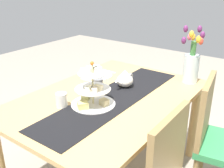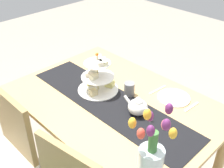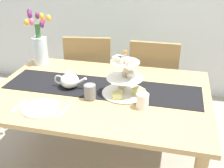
{
  "view_description": "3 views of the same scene",
  "coord_description": "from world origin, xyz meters",
  "views": [
    {
      "loc": [
        1.4,
        1.05,
        1.55
      ],
      "look_at": [
        0.01,
        0.04,
        0.84
      ],
      "focal_mm": 42.59,
      "sensor_mm": 36.0,
      "label": 1
    },
    {
      "loc": [
        -1.13,
        1.13,
        1.9
      ],
      "look_at": [
        0.08,
        -0.06,
        0.8
      ],
      "focal_mm": 44.97,
      "sensor_mm": 36.0,
      "label": 2
    },
    {
      "loc": [
        0.48,
        -1.62,
        1.6
      ],
      "look_at": [
        0.1,
        -0.04,
        0.81
      ],
      "focal_mm": 44.67,
      "sensor_mm": 36.0,
      "label": 3
    }
  ],
  "objects": [
    {
      "name": "table_runner",
      "position": [
        0.0,
        0.05,
        0.73
      ],
      "size": [
        1.36,
        0.34,
        0.0
      ],
      "primitive_type": "cube",
      "color": "black",
      "rests_on": "dining_table"
    },
    {
      "name": "tulip_vase",
      "position": [
        -0.61,
        0.37,
        0.89
      ],
      "size": [
        0.18,
        0.18,
        0.45
      ],
      "color": "silver",
      "rests_on": "dining_table"
    },
    {
      "name": "dining_table",
      "position": [
        0.0,
        0.0,
        0.63
      ],
      "size": [
        1.47,
        1.01,
        0.73
      ],
      "color": "tan",
      "rests_on": "ground_plane"
    },
    {
      "name": "knife_left",
      "position": [
        -0.14,
        -0.31,
        0.73
      ],
      "size": [
        0.03,
        0.17,
        0.01
      ],
      "primitive_type": "cube",
      "rotation": [
        0.0,
        0.0,
        -0.09
      ],
      "color": "silver",
      "rests_on": "dining_table"
    },
    {
      "name": "teapot",
      "position": [
        -0.22,
        0.0,
        0.79
      ],
      "size": [
        0.24,
        0.13,
        0.14
      ],
      "color": "white",
      "rests_on": "table_runner"
    },
    {
      "name": "fork_left",
      "position": [
        -0.43,
        -0.31,
        0.73
      ],
      "size": [
        0.02,
        0.15,
        0.01
      ],
      "primitive_type": "cube",
      "rotation": [
        0.0,
        0.0,
        -0.06
      ],
      "color": "silver",
      "rests_on": "dining_table"
    },
    {
      "name": "chair_left",
      "position": [
        -0.31,
        0.73,
        0.5
      ],
      "size": [
        0.48,
        0.48,
        0.91
      ],
      "color": "olive",
      "rests_on": "ground_plane"
    },
    {
      "name": "dinner_plate_left",
      "position": [
        -0.28,
        -0.31,
        0.74
      ],
      "size": [
        0.23,
        0.23,
        0.01
      ],
      "primitive_type": "cylinder",
      "color": "white",
      "rests_on": "dining_table"
    },
    {
      "name": "mug_white_text",
      "position": [
        0.31,
        -0.15,
        0.78
      ],
      "size": [
        0.08,
        0.08,
        0.09
      ],
      "primitive_type": "cylinder",
      "color": "white",
      "rests_on": "dining_table"
    },
    {
      "name": "tiered_cake_stand",
      "position": [
        0.18,
        -0.0,
        0.83
      ],
      "size": [
        0.3,
        0.3,
        0.3
      ],
      "color": "beige",
      "rests_on": "table_runner"
    },
    {
      "name": "mug_grey",
      "position": [
        -0.03,
        -0.12,
        0.78
      ],
      "size": [
        0.08,
        0.08,
        0.09
      ],
      "primitive_type": "cylinder",
      "color": "slate",
      "rests_on": "table_runner"
    }
  ]
}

